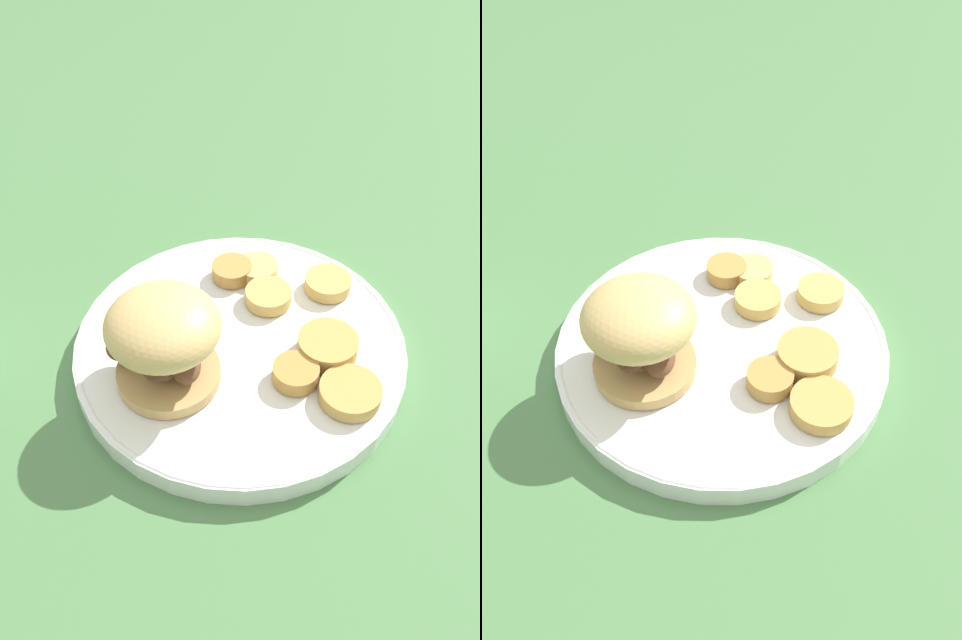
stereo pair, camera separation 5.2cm
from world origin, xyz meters
TOP-DOWN VIEW (x-y plane):
  - ground_plane at (0.00, 0.00)m, footprint 4.00×4.00m
  - dinner_plate at (0.00, 0.00)m, footprint 0.29×0.29m
  - sandwich at (0.02, 0.07)m, footprint 0.09×0.11m
  - potato_round_0 at (-0.06, 0.00)m, footprint 0.04×0.04m
  - potato_round_1 at (0.06, -0.05)m, footprint 0.04×0.04m
  - potato_round_2 at (0.05, -0.07)m, footprint 0.04×0.04m
  - potato_round_3 at (0.01, -0.05)m, footprint 0.04×0.04m
  - potato_round_4 at (-0.11, -0.01)m, footprint 0.05×0.05m
  - potato_round_5 at (-0.06, -0.04)m, footprint 0.05×0.05m
  - potato_round_6 at (-0.01, -0.10)m, footprint 0.04×0.04m

SIDE VIEW (x-z plane):
  - ground_plane at x=0.00m, z-range 0.00..0.00m
  - dinner_plate at x=0.00m, z-range 0.00..0.02m
  - potato_round_2 at x=0.05m, z-range 0.02..0.03m
  - potato_round_6 at x=-0.01m, z-range 0.02..0.04m
  - potato_round_4 at x=-0.11m, z-range 0.02..0.04m
  - potato_round_3 at x=0.01m, z-range 0.02..0.04m
  - potato_round_1 at x=0.06m, z-range 0.02..0.04m
  - potato_round_0 at x=-0.06m, z-range 0.02..0.04m
  - potato_round_5 at x=-0.06m, z-range 0.02..0.04m
  - sandwich at x=0.02m, z-range 0.03..0.11m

